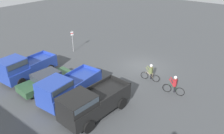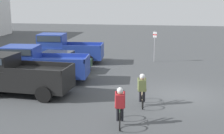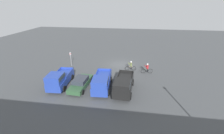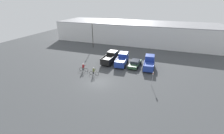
% 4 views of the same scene
% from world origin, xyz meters
% --- Properties ---
extents(ground_plane, '(80.00, 80.00, 0.00)m').
position_xyz_m(ground_plane, '(0.00, 0.00, 0.00)').
color(ground_plane, '#424447').
extents(pickup_truck_0, '(2.49, 5.39, 2.17)m').
position_xyz_m(pickup_truck_0, '(-1.23, 8.91, 1.14)').
color(pickup_truck_0, black).
rests_on(pickup_truck_0, ground_plane).
extents(pickup_truck_1, '(2.44, 5.37, 2.20)m').
position_xyz_m(pickup_truck_1, '(1.52, 8.69, 1.14)').
color(pickup_truck_1, '#233D9E').
rests_on(pickup_truck_1, ground_plane).
extents(sedan_0, '(2.16, 4.79, 1.36)m').
position_xyz_m(sedan_0, '(4.35, 8.46, 0.68)').
color(sedan_0, '#2D5133').
rests_on(sedan_0, ground_plane).
extents(pickup_truck_2, '(2.38, 5.16, 2.29)m').
position_xyz_m(pickup_truck_2, '(7.12, 8.77, 1.17)').
color(pickup_truck_2, '#233D9E').
rests_on(pickup_truck_2, ground_plane).
extents(cyclist_0, '(1.78, 0.50, 1.61)m').
position_xyz_m(cyclist_0, '(-1.95, 2.06, 0.82)').
color(cyclist_0, black).
rests_on(cyclist_0, ground_plane).
extents(cyclist_1, '(1.81, 0.50, 1.65)m').
position_xyz_m(cyclist_1, '(-4.50, 2.82, 0.82)').
color(cyclist_1, black).
rests_on(cyclist_1, ground_plane).
extents(fire_lane_sign, '(0.15, 0.28, 2.53)m').
position_xyz_m(fire_lane_sign, '(8.42, 1.68, 1.52)').
color(fire_lane_sign, '#9E9EA3').
rests_on(fire_lane_sign, ground_plane).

